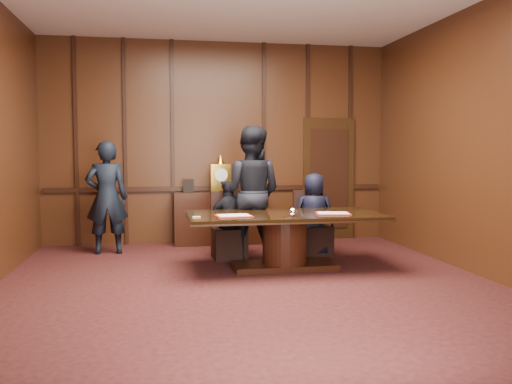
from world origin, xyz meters
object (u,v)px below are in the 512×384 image
witness_left (107,197)px  sideboard (221,216)px  conference_table (285,232)px  signatory_left (229,220)px  signatory_right (314,215)px  witness_right (251,193)px

witness_left → sideboard: bearing=-165.4°
conference_table → signatory_left: bearing=129.1°
signatory_left → witness_left: witness_left is taller
signatory_right → witness_right: 1.04m
witness_left → signatory_left: bearing=154.0°
conference_table → signatory_right: 1.04m
signatory_right → witness_left: size_ratio=0.72×
sideboard → conference_table: 2.25m
conference_table → witness_right: size_ratio=1.33×
witness_left → signatory_right: bearing=163.2°
signatory_left → witness_right: witness_right is taller
sideboard → signatory_left: sideboard is taller
witness_left → conference_table: bearing=144.6°
sideboard → conference_table: bearing=-73.9°
signatory_left → signatory_right: size_ratio=0.91×
witness_left → witness_right: 2.28m
sideboard → conference_table: sideboard is taller
signatory_left → signatory_right: (1.30, 0.00, 0.06)m
signatory_left → witness_right: (0.32, 0.01, 0.40)m
signatory_right → witness_right: (-0.98, 0.01, 0.35)m
witness_right → signatory_left: bearing=26.4°
sideboard → witness_left: bearing=-162.6°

